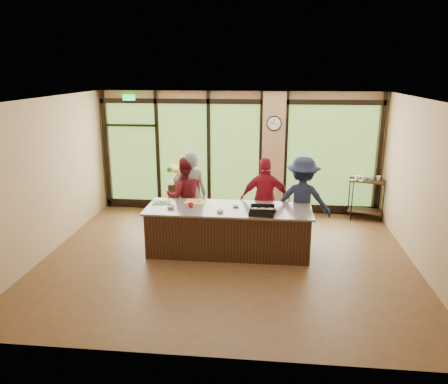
% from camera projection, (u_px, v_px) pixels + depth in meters
% --- Properties ---
extents(floor, '(7.00, 7.00, 0.00)m').
position_uv_depth(floor, '(227.00, 258.00, 8.39)').
color(floor, '#53381D').
rests_on(floor, ground).
extents(ceiling, '(7.00, 7.00, 0.00)m').
position_uv_depth(ceiling, '(227.00, 99.00, 7.57)').
color(ceiling, silver).
rests_on(ceiling, back_wall).
extents(back_wall, '(7.00, 0.00, 7.00)m').
position_uv_depth(back_wall, '(239.00, 153.00, 10.85)').
color(back_wall, tan).
rests_on(back_wall, floor).
extents(left_wall, '(0.00, 6.00, 6.00)m').
position_uv_depth(left_wall, '(45.00, 178.00, 8.33)').
color(left_wall, tan).
rests_on(left_wall, floor).
extents(right_wall, '(0.00, 6.00, 6.00)m').
position_uv_depth(right_wall, '(426.00, 188.00, 7.63)').
color(right_wall, tan).
rests_on(right_wall, floor).
extents(window_wall, '(6.90, 0.12, 3.00)m').
position_uv_depth(window_wall, '(245.00, 157.00, 10.82)').
color(window_wall, tan).
rests_on(window_wall, floor).
extents(island_base, '(3.10, 1.00, 0.88)m').
position_uv_depth(island_base, '(229.00, 231.00, 8.56)').
color(island_base, black).
rests_on(island_base, floor).
extents(countertop, '(3.20, 1.10, 0.04)m').
position_uv_depth(countertop, '(229.00, 209.00, 8.43)').
color(countertop, slate).
rests_on(countertop, island_base).
extents(wall_clock, '(0.36, 0.04, 0.36)m').
position_uv_depth(wall_clock, '(274.00, 123.00, 10.43)').
color(wall_clock, black).
rests_on(wall_clock, window_wall).
extents(cook_left, '(0.73, 0.53, 1.85)m').
position_uv_depth(cook_left, '(191.00, 194.00, 9.34)').
color(cook_left, gray).
rests_on(cook_left, floor).
extents(cook_midleft, '(0.93, 0.77, 1.73)m').
position_uv_depth(cook_midleft, '(185.00, 197.00, 9.34)').
color(cook_midleft, maroon).
rests_on(cook_midleft, floor).
extents(cook_midright, '(1.08, 0.52, 1.78)m').
position_uv_depth(cook_midright, '(265.00, 200.00, 9.03)').
color(cook_midright, maroon).
rests_on(cook_midright, floor).
extents(cook_right, '(1.25, 0.81, 1.82)m').
position_uv_depth(cook_right, '(302.00, 201.00, 8.92)').
color(cook_right, '#1B223C').
rests_on(cook_right, floor).
extents(roasting_pan, '(0.51, 0.43, 0.08)m').
position_uv_depth(roasting_pan, '(262.00, 212.00, 8.04)').
color(roasting_pan, black).
rests_on(roasting_pan, countertop).
extents(mixing_bowl, '(0.30, 0.30, 0.07)m').
position_uv_depth(mixing_bowl, '(265.00, 209.00, 8.27)').
color(mixing_bowl, silver).
rests_on(mixing_bowl, countertop).
extents(cutting_board_left, '(0.44, 0.36, 0.01)m').
position_uv_depth(cutting_board_left, '(162.00, 203.00, 8.74)').
color(cutting_board_left, '#4D8B32').
rests_on(cutting_board_left, countertop).
extents(cutting_board_center, '(0.44, 0.34, 0.01)m').
position_uv_depth(cutting_board_center, '(195.00, 202.00, 8.79)').
color(cutting_board_center, yellow).
rests_on(cutting_board_center, countertop).
extents(cutting_board_right, '(0.51, 0.44, 0.01)m').
position_uv_depth(cutting_board_right, '(265.00, 209.00, 8.36)').
color(cutting_board_right, yellow).
rests_on(cutting_board_right, countertop).
extents(prep_bowl_near, '(0.18, 0.18, 0.05)m').
position_uv_depth(prep_bowl_near, '(171.00, 207.00, 8.40)').
color(prep_bowl_near, silver).
rests_on(prep_bowl_near, countertop).
extents(prep_bowl_mid, '(0.14, 0.14, 0.04)m').
position_uv_depth(prep_bowl_mid, '(220.00, 211.00, 8.16)').
color(prep_bowl_mid, silver).
rests_on(prep_bowl_mid, countertop).
extents(prep_bowl_far, '(0.16, 0.16, 0.03)m').
position_uv_depth(prep_bowl_far, '(236.00, 206.00, 8.49)').
color(prep_bowl_far, silver).
rests_on(prep_bowl_far, countertop).
extents(red_ramekin, '(0.14, 0.14, 0.09)m').
position_uv_depth(red_ramekin, '(191.00, 205.00, 8.45)').
color(red_ramekin, '#B7122A').
rests_on(red_ramekin, countertop).
extents(flower_stand, '(0.44, 0.44, 0.85)m').
position_uv_depth(flower_stand, '(178.00, 200.00, 10.68)').
color(flower_stand, black).
rests_on(flower_stand, floor).
extents(flower_vase, '(0.36, 0.36, 0.30)m').
position_uv_depth(flower_vase, '(178.00, 177.00, 10.52)').
color(flower_vase, olive).
rests_on(flower_vase, flower_stand).
extents(bar_cart, '(0.88, 0.66, 1.07)m').
position_uv_depth(bar_cart, '(366.00, 193.00, 10.43)').
color(bar_cart, black).
rests_on(bar_cart, floor).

